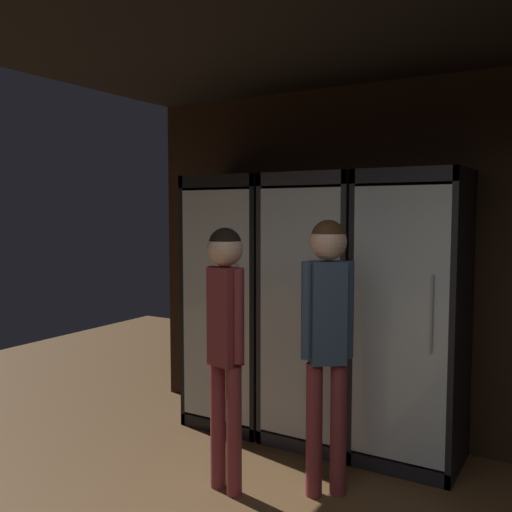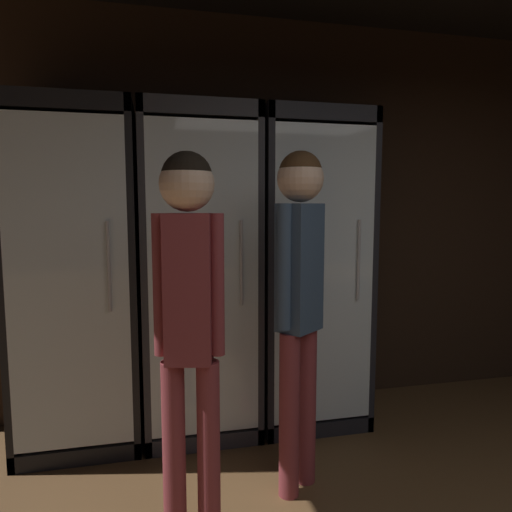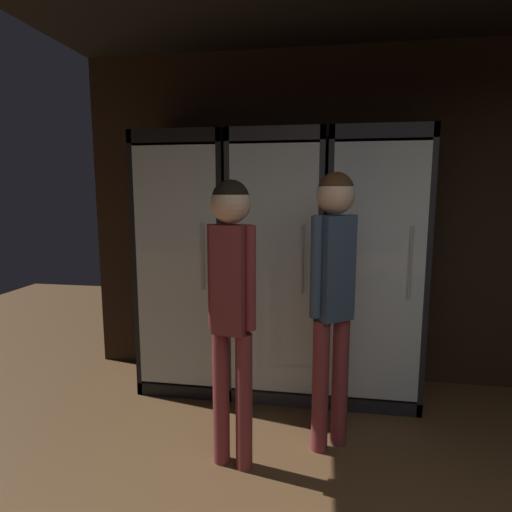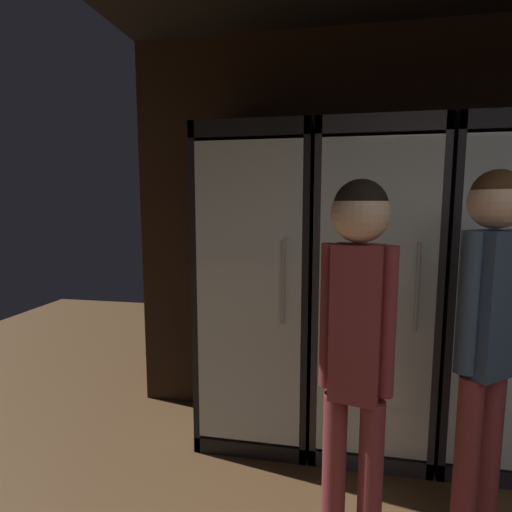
{
  "view_description": "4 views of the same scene",
  "coord_description": "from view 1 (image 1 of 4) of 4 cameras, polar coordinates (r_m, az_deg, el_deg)",
  "views": [
    {
      "loc": [
        0.56,
        -1.28,
        1.8
      ],
      "look_at": [
        -1.82,
        2.7,
        1.43
      ],
      "focal_mm": 39.51,
      "sensor_mm": 36.0,
      "label": 1
    },
    {
      "loc": [
        -1.55,
        -0.23,
        1.48
      ],
      "look_at": [
        -0.91,
        2.58,
        1.16
      ],
      "focal_mm": 31.74,
      "sensor_mm": 36.0,
      "label": 2
    },
    {
      "loc": [
        -0.89,
        -0.66,
        1.64
      ],
      "look_at": [
        -1.4,
        2.42,
        1.16
      ],
      "focal_mm": 29.63,
      "sensor_mm": 36.0,
      "label": 3
    },
    {
      "loc": [
        -1.51,
        0.03,
        1.61
      ],
      "look_at": [
        -1.99,
        2.54,
        1.28
      ],
      "focal_mm": 28.51,
      "sensor_mm": 36.0,
      "label": 4
    }
  ],
  "objects": [
    {
      "name": "cooler_far_left",
      "position": [
        4.82,
        -1.73,
        -4.72
      ],
      "size": [
        0.72,
        0.64,
        2.09
      ],
      "color": "black",
      "rests_on": "ground"
    },
    {
      "name": "shopper_far",
      "position": [
        3.59,
        -3.12,
        -6.91
      ],
      "size": [
        0.29,
        0.22,
        1.7
      ],
      "color": "brown",
      "rests_on": "ground"
    },
    {
      "name": "cooler_center",
      "position": [
        4.22,
        15.64,
        -6.33
      ],
      "size": [
        0.72,
        0.64,
        2.09
      ],
      "color": "black",
      "rests_on": "ground"
    },
    {
      "name": "wall_back",
      "position": [
        4.37,
        23.43,
        -1.12
      ],
      "size": [
        6.0,
        0.06,
        2.8
      ],
      "primitive_type": "cube",
      "color": "black",
      "rests_on": "ground"
    },
    {
      "name": "shopper_near",
      "position": [
        3.55,
        7.24,
        -6.6
      ],
      "size": [
        0.28,
        0.25,
        1.75
      ],
      "color": "brown",
      "rests_on": "ground"
    },
    {
      "name": "cooler_left",
      "position": [
        4.47,
        6.35,
        -5.58
      ],
      "size": [
        0.72,
        0.64,
        2.09
      ],
      "color": "#2B2B30",
      "rests_on": "ground"
    }
  ]
}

